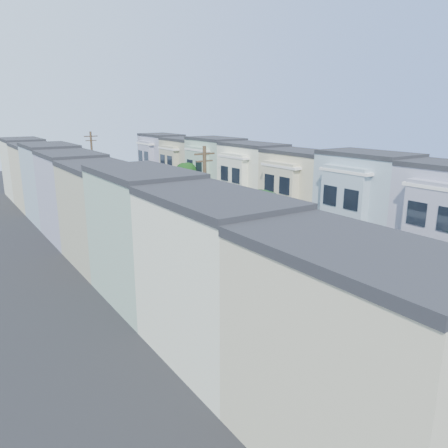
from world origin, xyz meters
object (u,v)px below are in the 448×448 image
(tree_e, at_px, (84,173))
(parked_right_d, at_px, (177,200))
(lead_sedan, at_px, (261,244))
(tree_d, at_px, (130,188))
(tree_far_r, at_px, (187,174))
(parked_left_d, at_px, (166,240))
(utility_pole_far, at_px, (94,174))
(parked_left_c, at_px, (241,281))
(fedex_truck, at_px, (314,253))
(tree_b, at_px, (257,229))
(parked_left_a, at_px, (423,379))
(parked_right_a, at_px, (441,294))
(tree_c, at_px, (174,212))
(tree_a, at_px, (429,309))
(utility_pole_near, at_px, (205,216))
(parked_right_c, at_px, (224,216))
(parked_right_b, at_px, (346,259))
(parked_left_b, at_px, (300,312))

(tree_e, distance_m, parked_right_d, 12.52)
(tree_e, relative_size, lead_sedan, 1.67)
(tree_d, relative_size, tree_far_r, 1.33)
(tree_e, xyz_separation_m, parked_left_d, (1.40, -20.35, -4.06))
(utility_pole_far, bearing_deg, parked_left_c, -87.19)
(utility_pole_far, height_order, fedex_truck, utility_pole_far)
(tree_far_r, relative_size, parked_left_d, 1.29)
(tree_b, distance_m, lead_sedan, 13.69)
(parked_left_c, relative_size, parked_left_d, 1.06)
(utility_pole_far, bearing_deg, tree_d, -90.01)
(parked_left_a, distance_m, parked_right_a, 10.97)
(tree_c, relative_size, tree_e, 0.96)
(tree_c, distance_m, parked_left_a, 22.19)
(tree_d, bearing_deg, parked_right_a, -66.99)
(tree_a, bearing_deg, tree_e, 90.00)
(utility_pole_near, bearing_deg, parked_left_a, -85.24)
(parked_right_a, bearing_deg, tree_b, 154.60)
(utility_pole_near, distance_m, parked_right_a, 16.93)
(fedex_truck, distance_m, parked_right_a, 9.13)
(tree_far_r, relative_size, parked_right_d, 1.15)
(utility_pole_far, height_order, parked_right_c, utility_pole_far)
(parked_right_b, bearing_deg, tree_c, 143.56)
(parked_left_d, bearing_deg, tree_c, -111.66)
(utility_pole_near, xyz_separation_m, lead_sedan, (8.15, 3.70, -4.51))
(tree_c, xyz_separation_m, tree_d, (-0.00, 9.49, 0.58))
(tree_e, bearing_deg, utility_pole_far, -89.97)
(tree_e, bearing_deg, parked_left_a, -88.28)
(parked_left_d, bearing_deg, tree_b, -99.85)
(parked_left_a, relative_size, parked_left_d, 1.15)
(utility_pole_near, bearing_deg, tree_d, 90.01)
(tree_c, xyz_separation_m, parked_right_b, (11.20, -8.64, -3.74))
(fedex_truck, relative_size, parked_right_a, 1.48)
(tree_e, bearing_deg, parked_left_b, -87.93)
(tree_d, relative_size, utility_pole_far, 0.74)
(parked_left_b, height_order, parked_right_a, parked_left_b)
(parked_right_a, relative_size, parked_right_b, 0.87)
(lead_sedan, relative_size, parked_left_b, 0.94)
(tree_a, height_order, parked_right_a, tree_a)
(parked_left_a, xyz_separation_m, parked_left_b, (0.00, 8.09, -0.01))
(parked_right_b, distance_m, parked_right_d, 29.83)
(tree_c, xyz_separation_m, tree_e, (-0.00, 24.97, 0.29))
(utility_pole_near, height_order, parked_right_c, utility_pole_near)
(parked_left_b, bearing_deg, tree_far_r, 65.94)
(fedex_truck, bearing_deg, parked_right_c, 81.58)
(tree_far_r, xyz_separation_m, parked_right_d, (-1.99, -0.54, -3.32))
(tree_b, height_order, parked_right_a, tree_b)
(utility_pole_far, bearing_deg, parked_right_b, -69.29)
(parked_right_b, bearing_deg, parked_left_c, 174.82)
(tree_a, distance_m, parked_left_d, 27.43)
(tree_d, bearing_deg, tree_far_r, 42.83)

